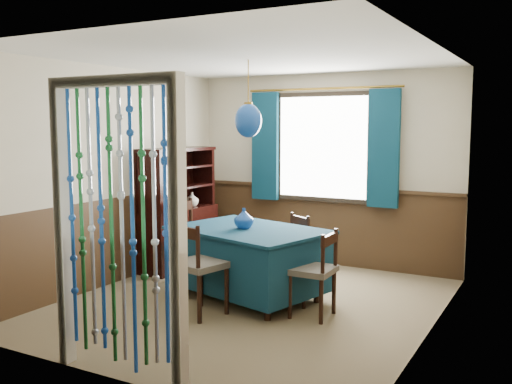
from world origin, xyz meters
The scene contains 22 objects.
floor centered at (0.00, 0.00, 0.00)m, with size 4.00×4.00×0.00m, color brown.
ceiling centered at (0.00, 0.00, 2.50)m, with size 4.00×4.00×0.00m, color silver.
wall_back centered at (0.00, 2.00, 1.25)m, with size 3.60×3.60×0.00m, color beige.
wall_front centered at (0.00, -2.00, 1.25)m, with size 3.60×3.60×0.00m, color beige.
wall_left centered at (-1.80, 0.00, 1.25)m, with size 4.00×4.00×0.00m, color beige.
wall_right centered at (1.80, 0.00, 1.25)m, with size 4.00×4.00×0.00m, color beige.
wainscot_back centered at (0.00, 1.99, 0.50)m, with size 3.60×3.60×0.00m, color #3F2A18.
wainscot_front centered at (0.00, -1.99, 0.50)m, with size 3.60×3.60×0.00m, color #3F2A18.
wainscot_left centered at (-1.79, 0.00, 0.50)m, with size 4.00×4.00×0.00m, color #3F2A18.
wainscot_right centered at (1.79, 0.00, 0.50)m, with size 4.00×4.00×0.00m, color #3F2A18.
window centered at (0.00, 1.95, 1.55)m, with size 1.32×0.12×1.42m, color black.
doorway centered at (0.00, -1.94, 1.05)m, with size 1.16×0.12×2.18m, color silver, non-canonical shape.
dining_table centered at (-0.11, 0.18, 0.44)m, with size 1.79×1.45×0.75m.
chair_near centered at (-0.27, -0.54, 0.49)m, with size 0.55×0.53×0.92m.
chair_far centered at (0.05, 0.87, 0.43)m, with size 0.54×0.53×0.81m.
chair_left centered at (-1.06, 0.46, 0.51)m, with size 0.50×0.52×0.95m.
chair_right centered at (0.74, -0.04, 0.45)m, with size 0.40×0.42×0.85m.
sideboard centered at (-1.57, 0.91, 0.55)m, with size 0.46×1.20×1.55m.
pendant_lamp centered at (-0.11, 0.18, 1.88)m, with size 0.28×0.28×0.79m.
vase_table centered at (-0.16, 0.15, 0.85)m, with size 0.19×0.19×0.20m, color navy.
bowl_shelf centered at (-1.52, 0.68, 1.09)m, with size 0.21×0.21×0.05m, color beige.
vase_sideboard centered at (-1.52, 1.14, 0.88)m, with size 0.20×0.20×0.20m, color beige.
Camera 1 is at (2.80, -4.98, 1.83)m, focal length 40.00 mm.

